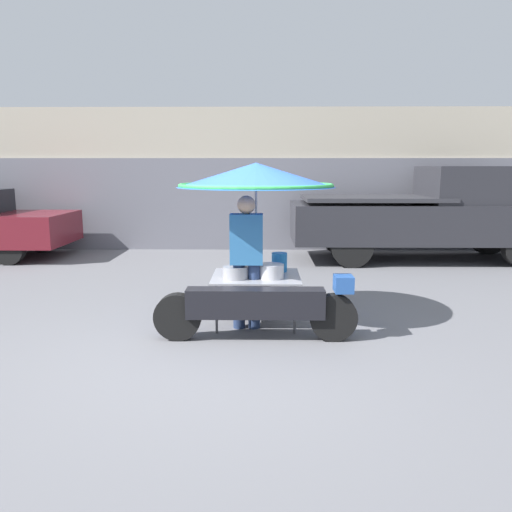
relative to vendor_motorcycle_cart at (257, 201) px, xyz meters
name	(u,v)px	position (x,y,z in m)	size (l,w,h in m)	color
ground_plane	(215,354)	(-0.41, -0.96, -1.50)	(36.00, 36.00, 0.00)	slate
shopfront_building	(243,179)	(-0.41, 6.73, 0.11)	(28.00, 2.06, 3.24)	#B2A893
vendor_motorcycle_cart	(257,201)	(0.00, 0.00, 0.00)	(2.24, 1.86, 1.94)	black
vendor_person	(246,255)	(-0.12, -0.10, -0.63)	(0.38, 0.22, 1.57)	navy
pickup_truck	(433,215)	(3.57, 4.40, -0.56)	(5.47, 1.83, 1.92)	black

